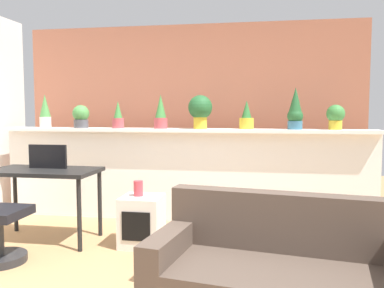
% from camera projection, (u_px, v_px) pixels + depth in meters
% --- Properties ---
extents(divider_wall, '(4.56, 0.16, 1.10)m').
position_uv_depth(divider_wall, '(182.00, 176.00, 4.96)').
color(divider_wall, white).
rests_on(divider_wall, ground).
extents(plant_shelf, '(4.56, 0.31, 0.04)m').
position_uv_depth(plant_shelf, '(182.00, 130.00, 4.87)').
color(plant_shelf, white).
rests_on(plant_shelf, divider_wall).
extents(brick_wall_behind, '(4.56, 0.10, 2.50)m').
position_uv_depth(brick_wall_behind, '(191.00, 118.00, 5.49)').
color(brick_wall_behind, '#AD664C').
rests_on(brick_wall_behind, ground).
extents(potted_plant_0, '(0.14, 0.14, 0.42)m').
position_uv_depth(potted_plant_0, '(45.00, 111.00, 5.16)').
color(potted_plant_0, silver).
rests_on(potted_plant_0, plant_shelf).
extents(potted_plant_1, '(0.21, 0.21, 0.29)m').
position_uv_depth(potted_plant_1, '(81.00, 116.00, 5.04)').
color(potted_plant_1, '#4C4C51').
rests_on(potted_plant_1, plant_shelf).
extents(potted_plant_2, '(0.14, 0.14, 0.33)m').
position_uv_depth(potted_plant_2, '(118.00, 117.00, 4.97)').
color(potted_plant_2, '#B7474C').
rests_on(potted_plant_2, plant_shelf).
extents(potted_plant_3, '(0.16, 0.16, 0.41)m').
position_uv_depth(potted_plant_3, '(161.00, 113.00, 4.87)').
color(potted_plant_3, '#B7474C').
rests_on(potted_plant_3, plant_shelf).
extents(potted_plant_4, '(0.29, 0.29, 0.40)m').
position_uv_depth(potted_plant_4, '(200.00, 109.00, 4.80)').
color(potted_plant_4, gold).
rests_on(potted_plant_4, plant_shelf).
extents(potted_plant_5, '(0.17, 0.17, 0.34)m').
position_uv_depth(potted_plant_5, '(247.00, 117.00, 4.76)').
color(potted_plant_5, gold).
rests_on(potted_plant_5, plant_shelf).
extents(potted_plant_6, '(0.18, 0.18, 0.48)m').
position_uv_depth(potted_plant_6, '(295.00, 111.00, 4.63)').
color(potted_plant_6, '#386B84').
rests_on(potted_plant_6, plant_shelf).
extents(potted_plant_7, '(0.21, 0.21, 0.28)m').
position_uv_depth(potted_plant_7, '(336.00, 116.00, 4.58)').
color(potted_plant_7, gold).
rests_on(potted_plant_7, plant_shelf).
extents(desk, '(1.10, 0.60, 0.75)m').
position_uv_depth(desk, '(44.00, 177.00, 4.16)').
color(desk, black).
rests_on(desk, ground).
extents(tv_monitor, '(0.41, 0.04, 0.25)m').
position_uv_depth(tv_monitor, '(48.00, 156.00, 4.22)').
color(tv_monitor, black).
rests_on(tv_monitor, desk).
extents(side_cube_shelf, '(0.40, 0.41, 0.50)m').
position_uv_depth(side_cube_shelf, '(142.00, 221.00, 4.03)').
color(side_cube_shelf, silver).
rests_on(side_cube_shelf, ground).
extents(vase_on_shelf, '(0.09, 0.09, 0.15)m').
position_uv_depth(vase_on_shelf, '(138.00, 188.00, 4.03)').
color(vase_on_shelf, '#CC3D47').
rests_on(vase_on_shelf, side_cube_shelf).
extents(couch, '(1.66, 1.00, 0.80)m').
position_uv_depth(couch, '(277.00, 282.00, 2.52)').
color(couch, brown).
rests_on(couch, ground).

